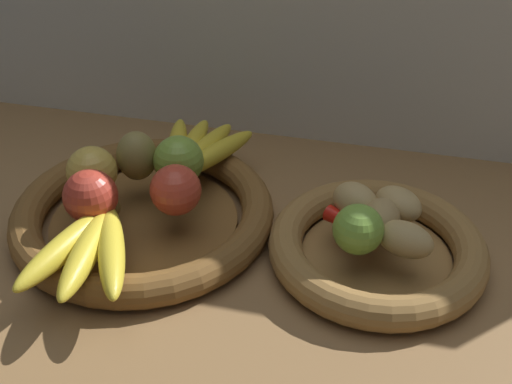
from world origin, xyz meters
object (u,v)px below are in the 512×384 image
lime_near (358,229)px  banana_bunch_back (196,150)px  potato_large (381,219)px  apple_red_front (91,196)px  apple_golden_left (92,171)px  pear_brown (137,156)px  apple_red_right (176,190)px  potato_back (398,204)px  potato_small (405,239)px  chili_pepper (365,232)px  apple_green_back (179,161)px  banana_bunch_front (89,247)px  potato_oblong (356,202)px  fruit_bowl_right (377,248)px  fruit_bowl_left (144,213)px

lime_near → banana_bunch_back: bearing=148.9°
potato_large → apple_red_front: bearing=-171.4°
apple_golden_left → pear_brown: (4.71, 5.11, 0.19)cm
apple_red_right → potato_back: 30.26cm
apple_red_right → banana_bunch_back: (-1.75, 13.75, -2.03)cm
potato_large → apple_golden_left: bearing=179.9°
potato_small → chili_pepper: bearing=161.0°
apple_green_back → banana_bunch_front: apple_green_back is taller
potato_large → potato_oblong: bearing=142.1°
apple_golden_left → pear_brown: bearing=47.3°
fruit_bowl_right → banana_bunch_front: banana_bunch_front is taller
fruit_bowl_right → chili_pepper: 4.29cm
apple_red_right → apple_green_back: apple_green_back is taller
fruit_bowl_left → fruit_bowl_right: same height
pear_brown → potato_oblong: pear_brown is taller
apple_red_front → potato_oblong: (34.47, 8.60, -1.09)cm
pear_brown → potato_small: bearing=-12.1°
fruit_bowl_right → apple_green_back: bearing=169.4°
fruit_bowl_left → apple_red_right: (5.85, -1.46, 6.00)cm
fruit_bowl_left → banana_bunch_back: 13.55cm
potato_small → chili_pepper: (-4.95, 1.70, -1.08)cm
pear_brown → potato_small: size_ratio=1.02×
apple_green_back → potato_oblong: apple_green_back is taller
apple_red_front → potato_small: bearing=3.6°
pear_brown → potato_large: size_ratio=1.13×
potato_oblong → apple_golden_left: bearing=-175.8°
fruit_bowl_left → potato_oblong: 30.43cm
fruit_bowl_left → apple_green_back: size_ratio=5.12×
fruit_bowl_left → apple_golden_left: (-7.23, 0.10, 6.07)cm
banana_bunch_front → potato_back: size_ratio=2.85×
apple_green_back → potato_large: apple_green_back is taller
apple_red_front → potato_large: 38.55cm
apple_green_back → chili_pepper: apple_green_back is taller
apple_red_right → apple_green_back: size_ratio=0.96×
potato_oblong → potato_large: bearing=-37.9°
apple_red_front → potato_small: size_ratio=0.99×
apple_green_back → potato_back: apple_green_back is taller
apple_golden_left → potato_back: size_ratio=1.04×
fruit_bowl_left → lime_near: 31.66cm
banana_bunch_back → potato_large: potato_large is taller
pear_brown → potato_large: 36.41cm
apple_red_right → apple_golden_left: bearing=173.2°
fruit_bowl_right → potato_oblong: (-3.62, 2.82, 5.04)cm
apple_red_right → banana_bunch_front: 14.09cm
banana_bunch_back → potato_oblong: size_ratio=2.73×
apple_green_back → potato_back: 31.73cm
fruit_bowl_left → pear_brown: (-2.52, 5.22, 6.25)cm
banana_bunch_front → potato_oblong: (31.38, 16.15, 0.92)cm
fruit_bowl_left → banana_bunch_front: (-1.50, -13.33, 4.14)cm
potato_small → apple_red_right: bearing=176.7°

